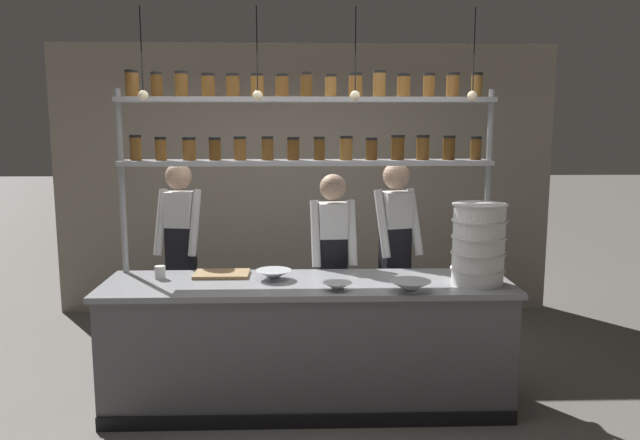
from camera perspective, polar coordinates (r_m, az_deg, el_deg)
The scene contains 14 objects.
ground_plane at distance 4.76m, azimuth -1.11°, elevation -16.45°, with size 40.00×40.00×0.00m, color slate.
back_wall at distance 6.70m, azimuth -1.41°, elevation 3.65°, with size 5.29×0.12×2.85m, color #9E9384.
prep_counter at distance 4.58m, azimuth -1.13°, elevation -11.25°, with size 2.89×0.76×0.92m.
spice_shelf_unit at distance 4.63m, azimuth -1.25°, elevation 7.85°, with size 2.78×0.28×2.41m.
chef_left at distance 5.34m, azimuth -12.61°, elevation -2.63°, with size 0.39×0.32×1.71m.
chef_center at distance 5.00m, azimuth 1.17°, elevation -3.78°, with size 0.38×0.30×1.64m.
chef_right at distance 5.17m, azimuth 6.89°, elevation -2.76°, with size 0.42×0.35×1.72m.
container_stack at distance 4.45m, azimuth 14.28°, elevation -2.14°, with size 0.38×0.38×0.57m.
cutting_board at distance 4.67m, azimuth -8.97°, elevation -4.90°, with size 0.40×0.26×0.02m.
prep_bowl_near_left at distance 4.21m, azimuth 1.60°, elevation -6.10°, with size 0.20×0.20×0.05m.
prep_bowl_center_front at distance 4.50m, azimuth -4.26°, elevation -5.04°, with size 0.26×0.26×0.07m.
prep_bowl_center_back at distance 4.21m, azimuth 8.24°, elevation -6.04°, with size 0.28×0.28×0.08m.
serving_cup_front at distance 4.66m, azimuth -14.41°, elevation -4.66°, with size 0.08×0.08×0.09m.
pendant_light_row at distance 4.31m, azimuth -1.12°, elevation 11.67°, with size 2.30×0.07×0.62m.
Camera 1 is at (-0.05, -4.30, 2.03)m, focal length 35.00 mm.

